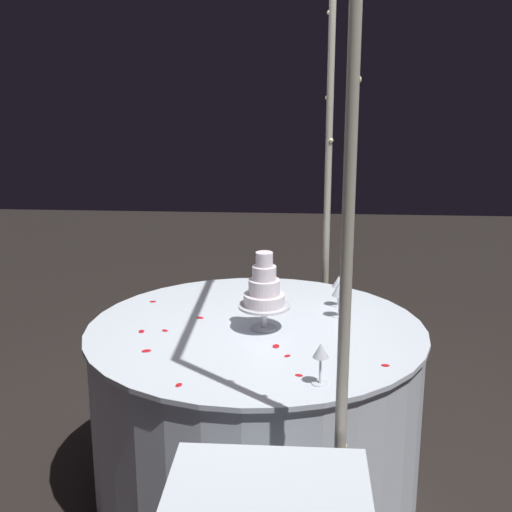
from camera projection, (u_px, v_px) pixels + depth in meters
The scene contains 20 objects.
ground_plane at pixel (256, 485), 3.23m from camera, with size 12.00×12.00×0.00m, color black.
decorative_arch at pixel (336, 149), 2.80m from camera, with size 1.80×0.06×2.43m.
main_table at pixel (256, 409), 3.13m from camera, with size 1.46×1.46×0.76m.
tiered_cake at pixel (264, 291), 2.97m from camera, with size 0.22×0.22×0.34m.
wine_glass_0 at pixel (321, 354), 2.47m from camera, with size 0.06×0.06×0.15m.
wine_glass_1 at pixel (339, 284), 3.27m from camera, with size 0.06×0.06×0.15m.
wine_glass_2 at pixel (340, 290), 3.13m from camera, with size 0.07×0.07×0.17m.
rose_petal_0 at pixel (179, 385), 2.49m from camera, with size 0.03×0.02×0.00m, color red.
rose_petal_1 at pixel (386, 365), 2.65m from camera, with size 0.03×0.02×0.00m, color red.
rose_petal_2 at pixel (153, 301), 3.35m from camera, with size 0.03×0.02×0.00m, color red.
rose_petal_3 at pixel (276, 346), 2.83m from camera, with size 0.04×0.03×0.00m, color red.
rose_petal_4 at pixel (200, 318), 3.14m from camera, with size 0.03×0.02×0.00m, color red.
rose_petal_5 at pixel (287, 356), 2.74m from camera, with size 0.03×0.02×0.00m, color red.
rose_petal_6 at pixel (165, 330), 2.99m from camera, with size 0.03×0.02×0.00m, color red.
rose_petal_7 at pixel (142, 331), 2.98m from camera, with size 0.03×0.02×0.00m, color red.
rose_petal_8 at pixel (299, 375), 2.57m from camera, with size 0.03×0.02×0.00m, color red.
rose_petal_9 at pixel (342, 348), 2.81m from camera, with size 0.03×0.02×0.00m, color red.
rose_petal_10 at pixel (259, 282), 3.65m from camera, with size 0.03×0.02×0.00m, color red.
rose_petal_11 at pixel (146, 351), 2.78m from camera, with size 0.04×0.03×0.00m, color red.
rose_petal_12 at pixel (341, 293), 3.48m from camera, with size 0.03×0.02×0.00m, color red.
Camera 1 is at (2.83, 0.19, 1.86)m, focal length 49.73 mm.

